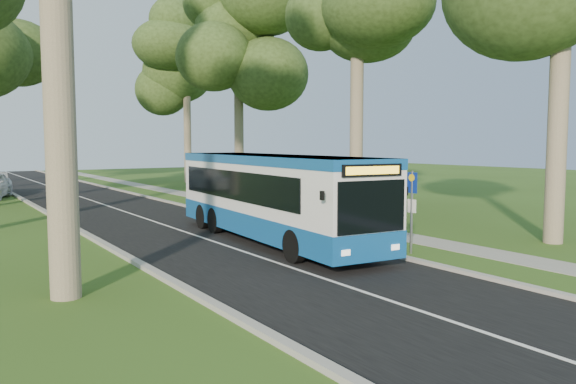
% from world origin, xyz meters
% --- Properties ---
extents(ground, '(120.00, 120.00, 0.00)m').
position_xyz_m(ground, '(0.00, 0.00, 0.00)').
color(ground, '#324F18').
rests_on(ground, ground).
extents(road, '(7.00, 100.00, 0.02)m').
position_xyz_m(road, '(-3.50, 10.00, 0.01)').
color(road, black).
rests_on(road, ground).
extents(kerb_east, '(0.25, 100.00, 0.12)m').
position_xyz_m(kerb_east, '(0.00, 10.00, 0.06)').
color(kerb_east, '#9E9B93').
rests_on(kerb_east, ground).
extents(kerb_west, '(0.25, 100.00, 0.12)m').
position_xyz_m(kerb_west, '(-7.00, 10.00, 0.06)').
color(kerb_west, '#9E9B93').
rests_on(kerb_west, ground).
extents(centre_line, '(0.12, 100.00, 0.00)m').
position_xyz_m(centre_line, '(-3.50, 10.00, 0.02)').
color(centre_line, white).
rests_on(centre_line, road).
extents(footpath, '(1.50, 100.00, 0.02)m').
position_xyz_m(footpath, '(3.00, 10.00, 0.01)').
color(footpath, gray).
rests_on(footpath, ground).
extents(bus, '(3.33, 11.87, 3.11)m').
position_xyz_m(bus, '(-1.71, -0.31, 1.61)').
color(bus, white).
rests_on(bus, ground).
extents(bus_stop_sign, '(0.09, 0.37, 2.65)m').
position_xyz_m(bus_stop_sign, '(0.86, -4.64, 1.65)').
color(bus_stop_sign, gray).
rests_on(bus_stop_sign, ground).
extents(bus_shelter, '(2.78, 3.77, 2.90)m').
position_xyz_m(bus_shelter, '(1.88, 2.04, 2.05)').
color(bus_shelter, black).
rests_on(bus_shelter, ground).
extents(litter_bin, '(0.52, 0.52, 0.90)m').
position_xyz_m(litter_bin, '(1.84, 8.70, 0.46)').
color(litter_bin, black).
rests_on(litter_bin, ground).
extents(tree_east_c, '(5.20, 5.20, 14.18)m').
position_xyz_m(tree_east_c, '(6.80, 18.00, 10.51)').
color(tree_east_c, '#7A6B56').
rests_on(tree_east_c, ground).
extents(tree_east_d, '(5.20, 5.20, 14.19)m').
position_xyz_m(tree_east_d, '(8.00, 30.00, 10.52)').
color(tree_east_d, '#7A6B56').
rests_on(tree_east_d, ground).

